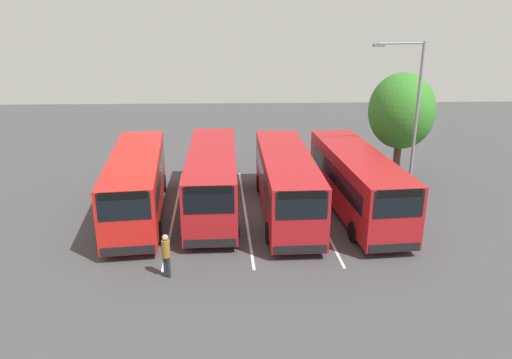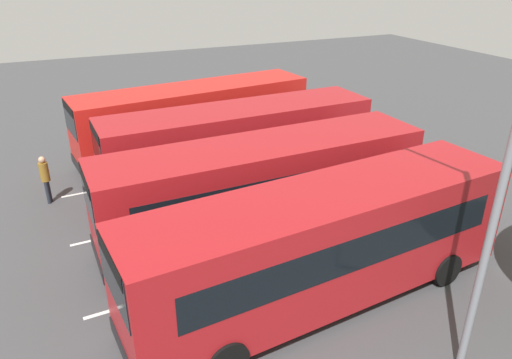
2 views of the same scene
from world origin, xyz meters
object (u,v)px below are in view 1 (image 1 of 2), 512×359
street_lamp (412,113)px  pedestrian (166,252)px  bus_far_left (137,183)px  depot_tree (401,111)px  bus_center_left (212,178)px  bus_far_right (357,181)px  bus_center_right (286,182)px

street_lamp → pedestrian: bearing=26.2°
bus_far_left → street_lamp: bearing=89.4°
depot_tree → bus_far_left: bearing=-69.6°
bus_far_left → street_lamp: (-1.38, 14.06, 3.12)m
bus_center_left → pedestrian: 7.07m
bus_far_left → bus_far_right: bearing=83.2°
bus_far_left → pedestrian: bearing=13.8°
street_lamp → bus_far_right: bearing=19.5°
bus_center_right → bus_far_left: bearing=-92.3°
bus_far_left → bus_center_right: 7.47m
bus_center_right → pedestrian: bearing=-41.3°
depot_tree → street_lamp: bearing=-11.5°
bus_far_right → bus_far_left: bearing=-95.5°
depot_tree → bus_center_left: bearing=-66.0°
bus_far_left → bus_center_right: size_ratio=1.01×
bus_center_left → depot_tree: bearing=112.6°
bus_far_left → bus_center_right: same height
bus_center_left → pedestrian: bearing=-13.3°
bus_center_left → bus_far_right: 7.34m
bus_center_left → bus_center_right: size_ratio=1.00×
bus_far_right → depot_tree: bearing=140.9°
bus_center_left → street_lamp: 10.81m
bus_far_left → street_lamp: street_lamp is taller
bus_center_left → bus_far_right: size_ratio=0.99×
bus_far_left → bus_far_right: (0.12, 11.05, 0.00)m
bus_far_left → street_lamp: size_ratio=1.25×
bus_center_left → street_lamp: size_ratio=1.24×
bus_center_left → depot_tree: (-4.97, 11.16, 2.41)m
pedestrian → street_lamp: bearing=-38.0°
depot_tree → pedestrian: bearing=-46.8°
depot_tree → bus_far_right: bearing=-34.2°
bus_far_right → pedestrian: bearing=-59.6°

